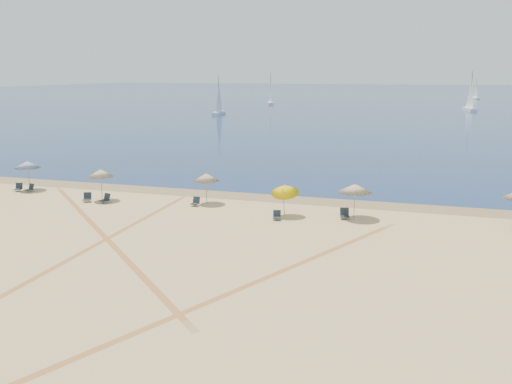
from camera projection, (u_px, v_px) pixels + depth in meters
ground at (92, 350)px, 18.41m from camera, size 160.00×160.00×0.00m
ocean at (391, 94)px, 228.87m from camera, size 500.00×500.00×0.00m
wet_sand at (271, 197)px, 40.86m from camera, size 500.00×500.00×0.00m
umbrella_0 at (27, 165)px, 43.09m from camera, size 2.05×2.06×2.43m
umbrella_1 at (101, 173)px, 39.60m from camera, size 1.91×1.91×2.41m
umbrella_2 at (206, 177)px, 38.65m from camera, size 1.89×1.89×2.29m
umbrella_3 at (285, 189)px, 35.23m from camera, size 1.87×1.95×2.39m
umbrella_4 at (355, 188)px, 34.71m from camera, size 2.27×2.29×2.35m
chair_0 at (19, 188)px, 43.03m from camera, size 0.72×0.78×0.65m
chair_1 at (30, 188)px, 42.85m from camera, size 0.65×0.72×0.63m
chair_2 at (87, 198)px, 39.52m from camera, size 0.77×0.82×0.67m
chair_3 at (106, 199)px, 39.13m from camera, size 0.75×0.82×0.69m
chair_4 at (196, 202)px, 38.32m from camera, size 0.56×0.65×0.64m
chair_5 at (277, 216)px, 34.69m from camera, size 0.61×0.68×0.60m
chair_6 at (345, 214)px, 34.91m from camera, size 0.73×0.80×0.70m
sailboat_0 at (470, 99)px, 132.39m from camera, size 3.18×6.82×9.85m
sailboat_1 at (271, 95)px, 158.73m from camera, size 3.44×6.31×9.14m
sailboat_2 at (219, 103)px, 120.47m from camera, size 1.77×5.95×8.77m
sailboat_3 at (476, 93)px, 190.70m from camera, size 2.69×4.91×7.10m
tire_tracks at (130, 256)px, 27.85m from camera, size 49.67×45.64×0.00m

